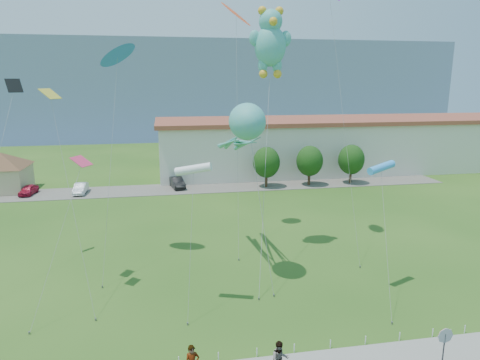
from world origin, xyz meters
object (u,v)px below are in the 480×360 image
Objects in this scene: pavilion at (1,168)px; pedestrian_right at (280,360)px; warehouse at (348,143)px; parked_car_silver at (80,188)px; stop_sign at (445,340)px; teddy_bear_kite at (270,41)px; parked_car_red at (29,190)px; octopus_kite at (243,132)px; parked_car_black at (177,182)px.

pedestrian_right is (25.70, -41.12, -2.00)m from pavilion.
warehouse reaches higher than parked_car_silver.
teddy_bear_kite is (-4.44, 17.33, 15.04)m from stop_sign.
teddy_bear_kite reaches higher than pedestrian_right.
parked_car_silver reaches higher than parked_car_red.
octopus_kite is (16.16, -25.49, 9.70)m from parked_car_silver.
warehouse is at bearing 14.24° from parked_car_silver.
warehouse is 24.40× the size of stop_sign.
parked_car_black is (18.41, 0.40, 0.08)m from parked_car_red.
pedestrian_right is 0.15× the size of octopus_kite.
parked_car_black is 0.34× the size of octopus_kite.
parked_car_black reaches higher than parked_car_red.
warehouse is at bearing 55.86° from teddy_bear_kite.
pavilion is 22.43m from parked_car_black.
parked_car_red is at bearing 126.96° from stop_sign.
pedestrian_right is at bearing -101.69° from teddy_bear_kite.
parked_car_black is at bearing 98.68° from octopus_kite.
parked_car_black is at bearing -163.34° from warehouse.
warehouse reaches higher than stop_sign.
parked_car_red is 0.29× the size of octopus_kite.
pavilion is 3.68× the size of stop_sign.
stop_sign is (-16.50, -48.21, -2.26)m from warehouse.
teddy_bear_kite reaches higher than parked_car_silver.
pavilion is 2.58× the size of parked_car_red.
octopus_kite reaches higher than parked_car_red.
stop_sign is 7.92m from pedestrian_right.
parked_car_black is (22.20, -2.32, -2.27)m from pavilion.
warehouse is at bearing 59.81° from pedestrian_right.
teddy_bear_kite is (3.36, 16.24, 15.89)m from pedestrian_right.
parked_car_silver is 12.16m from parked_car_black.
teddy_bear_kite is (29.06, -24.88, 13.89)m from pavilion.
octopus_kite is (-7.27, 13.48, 8.53)m from stop_sign.
teddy_bear_kite reaches higher than stop_sign.
parked_car_black is at bearing 5.52° from parked_car_silver.
warehouse is 17.11× the size of parked_car_red.
pedestrian_right reaches higher than parked_car_black.
pavilion is at bearing -173.16° from warehouse.
parked_car_red is 0.91× the size of parked_car_silver.
pavilion is 50.37m from warehouse.
stop_sign is at bearing -108.90° from warehouse.
warehouse is 51.00m from stop_sign.
pavilion is 0.74× the size of octopus_kite.
pavilion reaches higher than pedestrian_right.
octopus_kite reaches higher than pedestrian_right.
warehouse is 3.14× the size of teddy_bear_kite.
parked_car_silver is (-15.63, 37.88, -0.32)m from pedestrian_right.
stop_sign is at bearing -84.98° from parked_car_black.
warehouse reaches higher than parked_car_black.
warehouse is 47.16m from parked_car_red.
octopus_kite reaches higher than parked_car_black.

